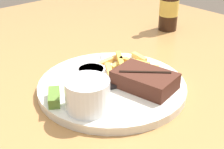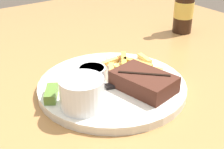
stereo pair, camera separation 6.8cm
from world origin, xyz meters
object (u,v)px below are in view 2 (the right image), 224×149
at_px(coleslaw_cup, 82,91).
at_px(fork_utensil, 110,64).
at_px(steak_portion, 144,82).
at_px(knife_utensil, 133,83).
at_px(beer_bottle, 184,8).
at_px(pickle_spear, 51,94).
at_px(dipping_sauce_cup, 92,73).
at_px(dinner_plate, 112,86).

distance_m(coleslaw_cup, fork_utensil, 0.19).
relative_size(steak_portion, knife_utensil, 0.87).
xyz_separation_m(fork_utensil, beer_bottle, (-0.10, 0.35, 0.06)).
distance_m(coleslaw_cup, pickle_spear, 0.08).
xyz_separation_m(knife_utensil, beer_bottle, (-0.20, 0.37, 0.06)).
bearing_deg(coleslaw_cup, dipping_sauce_cup, 138.09).
bearing_deg(beer_bottle, coleslaw_cup, -66.92).
relative_size(coleslaw_cup, beer_bottle, 0.39).
bearing_deg(fork_utensil, pickle_spear, -41.60).
distance_m(dipping_sauce_cup, pickle_spear, 0.11).
height_order(pickle_spear, fork_utensil, pickle_spear).
bearing_deg(beer_bottle, dinner_plate, -67.02).
bearing_deg(fork_utensil, dinner_plate, 0.00).
xyz_separation_m(pickle_spear, fork_utensil, (-0.05, 0.18, -0.01)).
bearing_deg(fork_utensil, beer_bottle, 136.90).
xyz_separation_m(coleslaw_cup, beer_bottle, (-0.21, 0.50, 0.03)).
height_order(coleslaw_cup, knife_utensil, coleslaw_cup).
distance_m(fork_utensil, knife_utensil, 0.11).
xyz_separation_m(fork_utensil, knife_utensil, (0.11, -0.01, 0.00)).
relative_size(coleslaw_cup, dipping_sauce_cup, 1.36).
bearing_deg(dipping_sauce_cup, steak_portion, 34.60).
xyz_separation_m(pickle_spear, beer_bottle, (-0.15, 0.54, 0.05)).
relative_size(dipping_sauce_cup, knife_utensil, 0.39).
bearing_deg(steak_portion, knife_utensil, -169.37).
bearing_deg(coleslaw_cup, dinner_plate, 113.48).
relative_size(fork_utensil, knife_utensil, 0.74).
bearing_deg(dinner_plate, dipping_sauce_cup, -142.12).
xyz_separation_m(coleslaw_cup, pickle_spear, (-0.06, -0.04, -0.02)).
bearing_deg(beer_bottle, dipping_sauce_cup, -72.76).
bearing_deg(dinner_plate, coleslaw_cup, -66.52).
distance_m(dinner_plate, fork_utensil, 0.09).
distance_m(coleslaw_cup, beer_bottle, 0.54).
height_order(dinner_plate, knife_utensil, knife_utensil).
height_order(coleslaw_cup, dipping_sauce_cup, coleslaw_cup).
xyz_separation_m(steak_portion, dipping_sauce_cup, (-0.10, -0.07, -0.00)).
relative_size(dipping_sauce_cup, beer_bottle, 0.29).
bearing_deg(coleslaw_cup, steak_portion, 83.12).
xyz_separation_m(dinner_plate, dipping_sauce_cup, (-0.04, -0.03, 0.03)).
distance_m(dinner_plate, steak_portion, 0.08).
xyz_separation_m(dinner_plate, knife_utensil, (0.03, 0.03, 0.01)).
bearing_deg(coleslaw_cup, fork_utensil, 128.75).
bearing_deg(knife_utensil, pickle_spear, -179.17).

